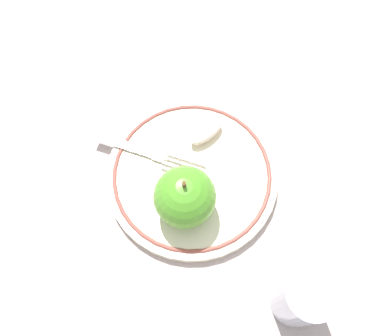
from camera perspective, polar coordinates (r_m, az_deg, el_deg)
The scene contains 6 objects.
ground_plane at distance 0.63m, azimuth 2.13°, elevation -0.33°, with size 2.00×2.00×0.00m, color #B09F9B.
plate at distance 0.62m, azimuth 0.00°, elevation -1.03°, with size 0.25×0.25×0.02m.
apple_red_whole at distance 0.55m, azimuth -0.97°, elevation -3.89°, with size 0.08×0.08×0.09m.
apple_slice_front at distance 0.63m, azimuth 1.87°, elevation 4.82°, with size 0.06×0.03×0.02m, color #F8DBCD.
fork at distance 0.62m, azimuth -6.42°, elevation 1.89°, with size 0.17×0.03×0.00m.
drinking_glass at distance 0.55m, azimuth 14.52°, elevation -16.47°, with size 0.06×0.06×0.10m, color silver.
Camera 1 is at (0.04, -0.24, 0.58)m, focal length 40.00 mm.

